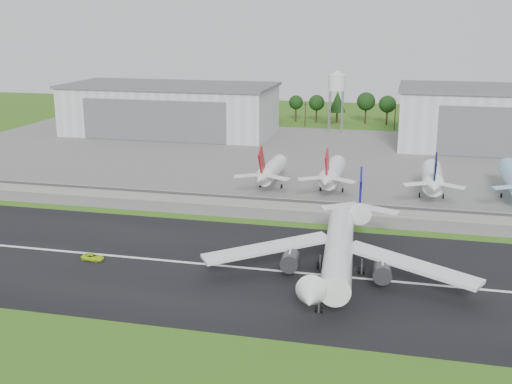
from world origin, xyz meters
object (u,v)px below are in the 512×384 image
(ground_vehicle, at_px, (93,257))
(parked_jet_red_b, at_px, (332,174))
(parked_jet_navy, at_px, (433,179))
(main_airliner, at_px, (338,256))
(parked_jet_red_a, at_px, (270,171))

(ground_vehicle, height_order, parked_jet_red_b, parked_jet_red_b)
(parked_jet_navy, bearing_deg, ground_vehicle, -136.93)
(ground_vehicle, bearing_deg, parked_jet_navy, -42.04)
(main_airliner, relative_size, parked_jet_red_b, 1.89)
(main_airliner, height_order, parked_jet_navy, main_airliner)
(parked_jet_red_b, bearing_deg, ground_vehicle, -122.56)
(ground_vehicle, distance_m, parked_jet_red_b, 83.39)
(ground_vehicle, distance_m, parked_jet_navy, 102.90)
(ground_vehicle, bearing_deg, main_airliner, -81.81)
(parked_jet_red_a, height_order, parked_jet_red_b, parked_jet_red_b)
(main_airliner, distance_m, parked_jet_red_a, 73.08)
(main_airliner, height_order, parked_jet_red_b, main_airliner)
(ground_vehicle, xyz_separation_m, parked_jet_red_b, (44.78, 70.14, 5.38))
(ground_vehicle, bearing_deg, parked_jet_red_a, -14.95)
(main_airliner, height_order, parked_jet_red_a, main_airliner)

